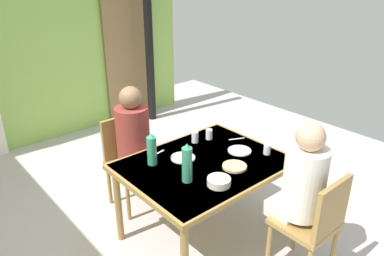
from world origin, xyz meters
name	(u,v)px	position (x,y,z in m)	size (l,w,h in m)	color
ground_plane	(155,242)	(0.00, 0.00, 0.00)	(6.87, 6.87, 0.00)	#BFB5B8
wall_back	(23,47)	(0.00, 2.64, 1.25)	(4.54, 0.10, 2.50)	#91BF55
door_wooden	(130,52)	(1.44, 2.56, 1.00)	(0.80, 0.05, 2.00)	olive
stove_pipe_column	(149,36)	(1.60, 2.29, 1.25)	(0.12, 0.12, 2.50)	black
dining_table	(204,170)	(0.38, -0.20, 0.65)	(1.27, 1.00, 0.72)	olive
chair_near_diner	(314,222)	(0.66, -1.05, 0.50)	(0.40, 0.40, 0.87)	olive
chair_far_diner	(128,157)	(0.18, 0.65, 0.50)	(0.40, 0.40, 0.87)	olive
person_near_diner	(303,180)	(0.66, -0.92, 0.78)	(0.30, 0.37, 0.77)	silver
person_far_diner	(134,134)	(0.18, 0.51, 0.78)	(0.30, 0.37, 0.77)	maroon
water_bottle_green_near	(187,164)	(0.10, -0.32, 0.87)	(0.08, 0.08, 0.30)	#338D68
water_bottle_green_far	(152,150)	(0.05, 0.05, 0.85)	(0.08, 0.08, 0.27)	#369370
serving_bowl_center	(219,182)	(0.23, -0.51, 0.75)	(0.17, 0.17, 0.06)	silver
dinner_plate_near_left	(240,151)	(0.73, -0.25, 0.73)	(0.20, 0.20, 0.01)	white
dinner_plate_near_right	(183,158)	(0.29, -0.04, 0.73)	(0.20, 0.20, 0.01)	white
drinking_glass_by_near_diner	(195,137)	(0.56, 0.13, 0.77)	(0.06, 0.06, 0.10)	silver
drinking_glass_by_far_diner	(209,134)	(0.70, 0.09, 0.77)	(0.06, 0.06, 0.09)	silver
drinking_glass_spare_center	(267,149)	(0.87, -0.43, 0.76)	(0.06, 0.06, 0.09)	silver
bread_plate_sliced	(234,166)	(0.50, -0.41, 0.73)	(0.19, 0.19, 0.02)	#DBB77A
cutlery_knife_near	(158,153)	(0.19, 0.17, 0.72)	(0.15, 0.02, 0.00)	silver
cutlery_fork_near	(237,139)	(0.89, -0.07, 0.72)	(0.15, 0.02, 0.00)	silver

